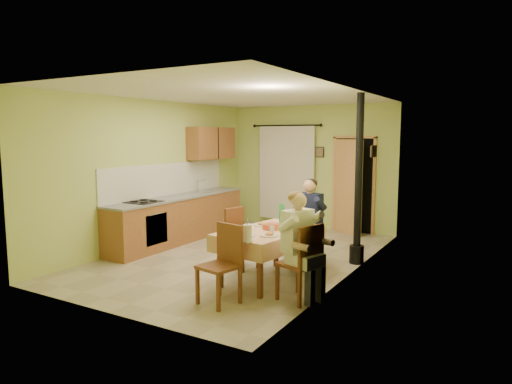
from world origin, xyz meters
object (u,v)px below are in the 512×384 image
Objects in this scene: dining_table at (269,255)px; chair_far at (308,247)px; chair_right at (300,278)px; stove_flue at (358,202)px; chair_near at (220,281)px; chair_left at (242,250)px; man_far at (309,211)px; man_right at (299,234)px.

dining_table is 1.82× the size of chair_far.
chair_right is 2.19m from stove_flue.
chair_near is 2.91m from stove_flue.
chair_far is 1.73m from chair_right.
chair_far is 0.98× the size of chair_left.
chair_left is at bearing -141.93° from stove_flue.
chair_left is at bearing -130.02° from chair_far.
chair_right reaches higher than chair_left.
dining_table is 1.12m from chair_near.
stove_flue is (0.69, 0.43, 0.15)m from man_far.
dining_table is 1.01m from man_right.
chair_near reaches higher than dining_table.
man_far is 1.73m from man_right.
chair_near is at bearing -88.09° from chair_far.
man_far reaches higher than chair_right.
man_far reaches higher than chair_far.
chair_left is (-0.82, -0.74, 0.00)m from chair_far.
dining_table is 1.23m from man_far.
man_right is at bearing -62.37° from man_far.
chair_right is 1.67m from chair_left.
man_right reaches higher than chair_near.
man_right is 0.50× the size of stove_flue.
stove_flue is (0.69, 0.45, 0.74)m from chair_far.
chair_far is at bearing 37.93° from man_right.
chair_right is 1.84m from man_far.
chair_near is 1.04× the size of chair_left.
chair_far is 1.11m from chair_left.
chair_left is (-1.42, 0.88, -0.00)m from chair_right.
chair_far is 1.10m from stove_flue.
chair_left is 0.34× the size of stove_flue.
chair_right is 1.05× the size of chair_left.
man_right reaches higher than chair_left.
chair_far is 0.68× the size of man_right.
chair_near is 1.03m from chair_right.
man_right is at bearing 71.08° from chair_left.
stove_flue is (1.51, 1.19, 0.73)m from chair_left.
man_far is at bearing 38.13° from chair_right.
chair_far is at bearing 38.33° from chair_right.
chair_near is 0.36× the size of stove_flue.
stove_flue is at bearing 40.74° from chair_far.
chair_near is 2.32m from man_far.
man_far is (0.14, 1.11, 0.50)m from dining_table.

